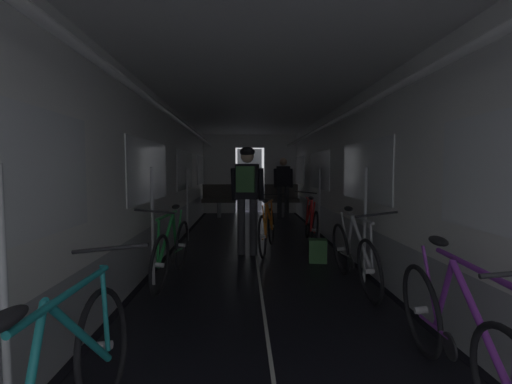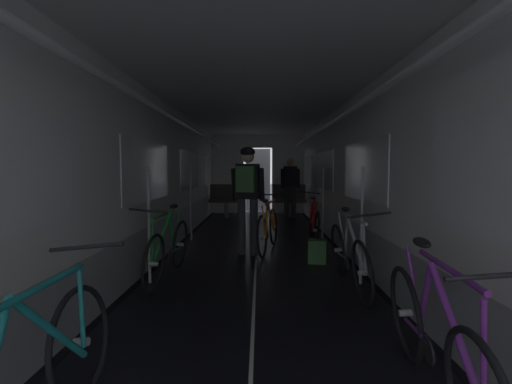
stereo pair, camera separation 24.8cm
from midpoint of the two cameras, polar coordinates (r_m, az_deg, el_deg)
The scene contains 11 objects.
train_car_shell at distance 5.71m, azimuth -1.30°, elevation 6.92°, with size 3.14×12.34×2.57m.
bench_seat_far_left at distance 10.24m, azimuth -6.64°, elevation -0.88°, with size 0.98×0.51×0.95m.
bench_seat_far_right at distance 10.25m, azimuth 3.44°, elevation -0.86°, with size 0.98×0.51×0.95m.
bicycle_silver at distance 4.32m, azimuth 13.79°, elevation -9.71°, with size 0.44×1.69×0.95m.
bicycle_green at distance 4.57m, azimuth -14.90°, elevation -8.96°, with size 0.44×1.69×0.95m.
bicycle_red at distance 6.65m, azimuth 7.76°, elevation -4.94°, with size 0.44×1.69×0.95m.
bicycle_purple at distance 2.52m, azimuth 26.84°, elevation -19.86°, with size 0.44×1.69×0.95m.
person_cyclist_aisle at distance 5.66m, azimuth -2.69°, elevation 0.60°, with size 0.55×0.43×1.73m.
bicycle_orange_in_aisle at distance 6.00m, azimuth 0.63°, elevation -5.83°, with size 0.56×1.67×0.94m.
person_standing_near_bench at distance 9.86m, azimuth 3.67°, elevation 1.33°, with size 0.53×0.23×1.69m.
backpack_on_floor at distance 5.38m, azimuth 8.56°, elevation -9.31°, with size 0.26×0.20×0.34m, color #3D703D.
Camera 1 is at (-0.19, -2.10, 1.37)m, focal length 24.94 mm.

